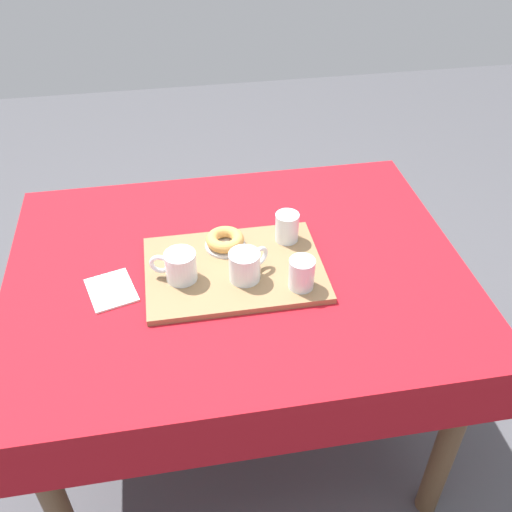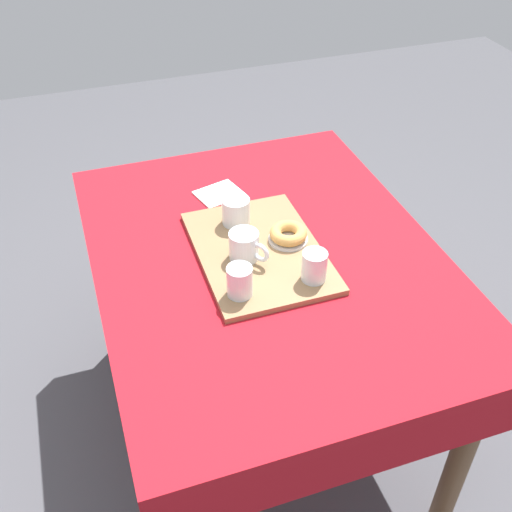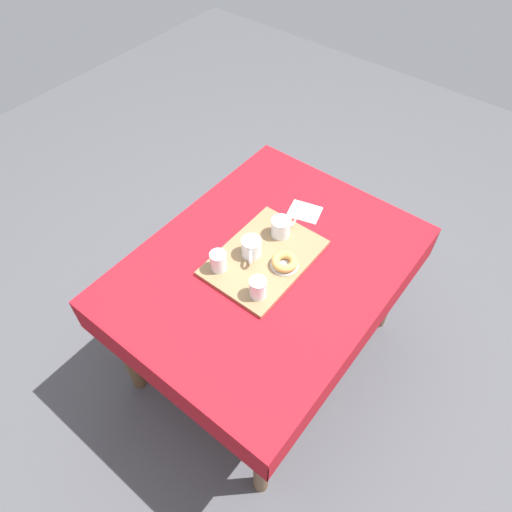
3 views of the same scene
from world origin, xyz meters
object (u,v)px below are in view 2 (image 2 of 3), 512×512
object	(u,v)px
paper_napkin	(219,194)
donut_plate_left	(288,239)
water_glass_far	(240,283)
dining_table	(267,281)
water_glass_near	(314,268)
tea_mug_right	(245,246)
serving_tray	(259,251)
sugar_donut_left	(288,233)
tea_mug_left	(236,211)

from	to	relation	value
paper_napkin	donut_plate_left	bearing A→B (deg)	-159.85
paper_napkin	water_glass_far	bearing A→B (deg)	170.32
donut_plate_left	paper_napkin	world-z (taller)	donut_plate_left
dining_table	water_glass_near	world-z (taller)	water_glass_near
tea_mug_right	donut_plate_left	distance (m)	0.15
serving_tray	donut_plate_left	distance (m)	0.09
sugar_donut_left	water_glass_near	bearing A→B (deg)	-178.78
tea_mug_right	donut_plate_left	bearing A→B (deg)	-76.09
water_glass_far	water_glass_near	bearing A→B (deg)	-91.60
tea_mug_left	paper_napkin	distance (m)	0.19
donut_plate_left	paper_napkin	distance (m)	0.33
tea_mug_left	paper_napkin	xyz separation A→B (m)	(0.18, 0.00, -0.05)
serving_tray	tea_mug_right	distance (m)	0.07
water_glass_near	paper_napkin	distance (m)	0.50
tea_mug_left	water_glass_far	bearing A→B (deg)	164.48
donut_plate_left	tea_mug_right	bearing A→B (deg)	103.91
tea_mug_right	sugar_donut_left	size ratio (longest dim) A/B	1.06
serving_tray	paper_napkin	world-z (taller)	serving_tray
water_glass_near	sugar_donut_left	size ratio (longest dim) A/B	0.79
dining_table	donut_plate_left	distance (m)	0.14
serving_tray	sugar_donut_left	size ratio (longest dim) A/B	4.46
tea_mug_right	sugar_donut_left	xyz separation A→B (m)	(0.03, -0.14, -0.01)
water_glass_near	sugar_donut_left	world-z (taller)	water_glass_near
tea_mug_left	sugar_donut_left	xyz separation A→B (m)	(-0.13, -0.11, -0.01)
tea_mug_left	water_glass_near	world-z (taller)	water_glass_near
dining_table	sugar_donut_left	bearing A→B (deg)	-72.59
water_glass_near	water_glass_far	bearing A→B (deg)	88.40
donut_plate_left	sugar_donut_left	distance (m)	0.02
serving_tray	donut_plate_left	size ratio (longest dim) A/B	4.20
tea_mug_right	paper_napkin	bearing A→B (deg)	-4.22
dining_table	water_glass_near	bearing A→B (deg)	-154.50
dining_table	water_glass_near	distance (m)	0.23
dining_table	paper_napkin	bearing A→B (deg)	7.68
dining_table	water_glass_far	bearing A→B (deg)	139.30
dining_table	sugar_donut_left	size ratio (longest dim) A/B	11.69
dining_table	tea_mug_left	world-z (taller)	tea_mug_left
water_glass_near	donut_plate_left	size ratio (longest dim) A/B	0.75
serving_tray	paper_napkin	size ratio (longest dim) A/B	3.45
tea_mug_left	water_glass_near	distance (m)	0.33
serving_tray	paper_napkin	distance (m)	0.32
tea_mug_left	serving_tray	bearing A→B (deg)	-171.55
water_glass_far	sugar_donut_left	distance (m)	0.26
donut_plate_left	paper_napkin	bearing A→B (deg)	20.15
dining_table	serving_tray	size ratio (longest dim) A/B	2.62
donut_plate_left	serving_tray	bearing A→B (deg)	97.28
serving_tray	tea_mug_left	size ratio (longest dim) A/B	3.87
paper_napkin	tea_mug_left	bearing A→B (deg)	-179.61
serving_tray	tea_mug_left	xyz separation A→B (m)	(0.14, 0.02, 0.05)
dining_table	serving_tray	bearing A→B (deg)	66.12
tea_mug_left	donut_plate_left	bearing A→B (deg)	-139.09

